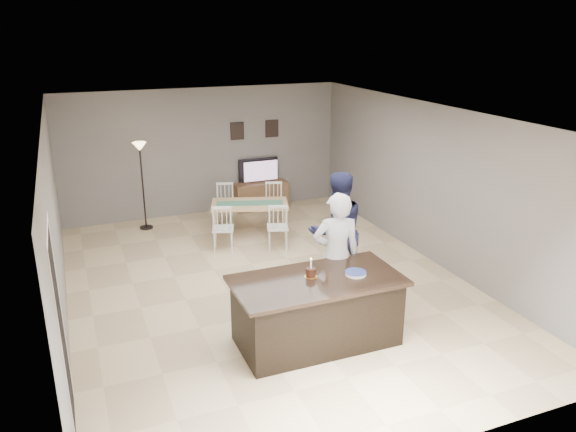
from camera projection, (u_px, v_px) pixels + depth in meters
name	position (u px, v px, depth m)	size (l,w,h in m)	color
floor	(269.00, 285.00, 8.92)	(8.00, 8.00, 0.00)	tan
room_shell	(268.00, 184.00, 8.38)	(8.00, 8.00, 8.00)	slate
kitchen_island	(317.00, 310.00, 7.19)	(2.15, 1.10, 0.90)	black
tv_console	(261.00, 196.00, 12.56)	(1.20, 0.40, 0.60)	brown
television	(260.00, 170.00, 12.44)	(0.91, 0.12, 0.53)	black
tv_screen_glow	(261.00, 171.00, 12.36)	(0.78, 0.78, 0.00)	#D75B17
picture_frames	(255.00, 130.00, 12.25)	(1.10, 0.02, 0.38)	black
doorway	(60.00, 315.00, 5.44)	(0.00, 2.10, 2.65)	black
woman	(336.00, 256.00, 7.73)	(0.66, 0.43, 1.82)	silver
man	(337.00, 231.00, 8.56)	(0.91, 0.71, 1.87)	#191B38
birthday_cake	(311.00, 272.00, 7.09)	(0.17, 0.17, 0.26)	gold
plate_stack	(356.00, 273.00, 7.16)	(0.28, 0.28, 0.04)	white
dining_table	(250.00, 209.00, 10.79)	(1.81, 1.98, 0.89)	tan
floor_lamp	(141.00, 162.00, 10.98)	(0.26, 0.26, 1.77)	black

